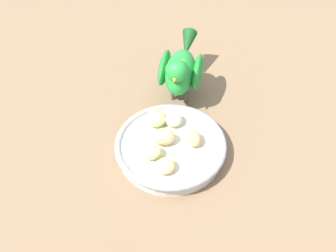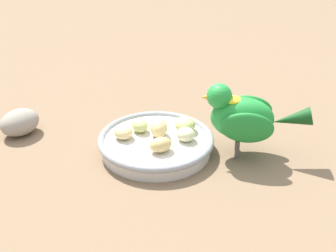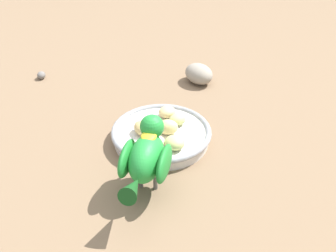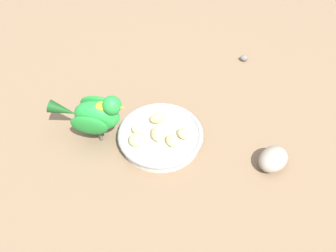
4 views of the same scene
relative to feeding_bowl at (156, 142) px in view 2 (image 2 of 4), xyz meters
The scene contains 10 objects.
ground_plane 0.02m from the feeding_bowl, 72.31° to the right, with size 4.00×4.00×0.00m, color #7A6047.
feeding_bowl is the anchor object (origin of this frame).
apple_piece_0 0.02m from the feeding_bowl, 136.26° to the left, with size 0.04×0.03×0.03m, color #E5C67F.
apple_piece_1 0.05m from the feeding_bowl, ahead, with size 0.03×0.03×0.02m, color tan.
apple_piece_2 0.05m from the feeding_bowl, 101.03° to the right, with size 0.03×0.03×0.02m, color #E5C67F.
apple_piece_3 0.04m from the feeding_bowl, 141.30° to the right, with size 0.03×0.03×0.02m, color #C6D17A.
apple_piece_4 0.05m from the feeding_bowl, 71.11° to the left, with size 0.03×0.03×0.02m, color beige.
apple_piece_5 0.06m from the feeding_bowl, 106.19° to the left, with size 0.04×0.03×0.02m, color #C6D17A.
parrot 0.15m from the feeding_bowl, 74.16° to the left, with size 0.10×0.17×0.12m.
rock_large 0.24m from the feeding_bowl, 113.43° to the right, with size 0.07×0.05×0.04m, color gray.
Camera 2 is at (0.69, -0.09, 0.43)m, focal length 54.56 mm.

